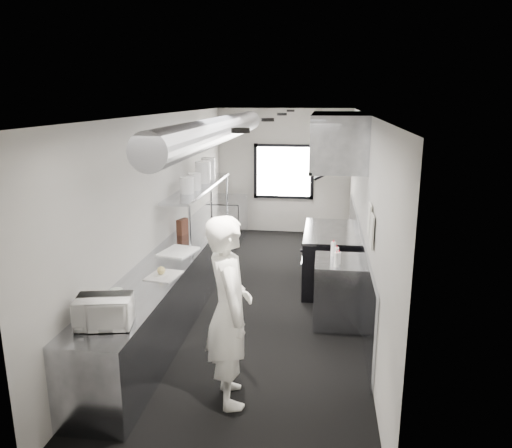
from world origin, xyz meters
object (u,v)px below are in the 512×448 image
(deli_tub_b, at_px, (117,293))
(plate_stack_b, at_px, (195,181))
(line_cook, at_px, (229,311))
(small_plate, at_px, (161,275))
(squeeze_bottle_b, at_px, (339,258))
(microwave, at_px, (104,312))
(prep_counter, at_px, (180,278))
(bottle_station, at_px, (338,291))
(squeeze_bottle_d, at_px, (333,249))
(deli_tub_a, at_px, (98,312))
(squeeze_bottle_e, at_px, (334,248))
(plate_stack_d, at_px, (208,169))
(range, at_px, (329,258))
(plate_stack_a, at_px, (187,185))
(far_work_table, at_px, (228,219))
(plate_stack_c, at_px, (203,172))
(squeeze_bottle_c, at_px, (337,253))
(cutting_board, at_px, (178,251))
(pass_shelf, at_px, (200,188))
(knife_block, at_px, (183,227))
(exhaust_hood, at_px, (338,140))
(squeeze_bottle_a, at_px, (337,260))

(deli_tub_b, xyz_separation_m, plate_stack_b, (0.14, 2.91, 0.76))
(line_cook, height_order, small_plate, line_cook)
(small_plate, height_order, squeeze_bottle_b, squeeze_bottle_b)
(microwave, bearing_deg, prep_counter, 78.16)
(bottle_station, relative_size, squeeze_bottle_d, 4.51)
(deli_tub_a, relative_size, squeeze_bottle_e, 0.91)
(deli_tub_b, relative_size, plate_stack_d, 0.33)
(range, bearing_deg, squeeze_bottle_d, -88.58)
(deli_tub_a, distance_m, plate_stack_d, 4.57)
(plate_stack_a, bearing_deg, squeeze_bottle_b, -25.67)
(far_work_table, relative_size, plate_stack_c, 3.16)
(squeeze_bottle_c, bearing_deg, deli_tub_b, -145.74)
(cutting_board, bearing_deg, microwave, -90.63)
(cutting_board, height_order, plate_stack_b, plate_stack_b)
(cutting_board, relative_size, squeeze_bottle_d, 2.81)
(microwave, distance_m, plate_stack_a, 3.36)
(pass_shelf, height_order, microwave, pass_shelf)
(bottle_station, relative_size, cutting_board, 1.60)
(far_work_table, height_order, knife_block, knife_block)
(plate_stack_b, relative_size, squeeze_bottle_d, 1.40)
(exhaust_hood, relative_size, squeeze_bottle_e, 13.16)
(bottle_station, bearing_deg, squeeze_bottle_c, 142.14)
(plate_stack_a, relative_size, squeeze_bottle_b, 1.60)
(microwave, bearing_deg, cutting_board, 77.33)
(microwave, xyz_separation_m, plate_stack_a, (-0.08, 3.29, 0.65))
(deli_tub_a, relative_size, squeeze_bottle_a, 0.79)
(squeeze_bottle_d, relative_size, squeeze_bottle_e, 1.20)
(deli_tub_b, distance_m, squeeze_bottle_d, 2.99)
(bottle_station, bearing_deg, plate_stack_a, 157.34)
(small_plate, bearing_deg, squeeze_bottle_a, 16.16)
(plate_stack_b, xyz_separation_m, plate_stack_d, (-0.02, 1.07, 0.06))
(exhaust_hood, distance_m, deli_tub_a, 4.50)
(bottle_station, distance_m, plate_stack_b, 2.94)
(bottle_station, xyz_separation_m, squeeze_bottle_c, (-0.04, 0.03, 0.54))
(deli_tub_a, distance_m, squeeze_bottle_e, 3.37)
(knife_block, bearing_deg, plate_stack_a, 14.17)
(microwave, relative_size, deli_tub_b, 3.70)
(pass_shelf, xyz_separation_m, deli_tub_b, (-0.12, -3.32, -0.59))
(prep_counter, xyz_separation_m, squeeze_bottle_e, (2.23, 0.07, 0.53))
(cutting_board, height_order, squeeze_bottle_b, squeeze_bottle_b)
(bottle_station, height_order, squeeze_bottle_c, squeeze_bottle_c)
(small_plate, bearing_deg, squeeze_bottle_e, 28.59)
(bottle_station, height_order, squeeze_bottle_d, squeeze_bottle_d)
(cutting_board, distance_m, plate_stack_c, 2.10)
(pass_shelf, height_order, range, pass_shelf)
(squeeze_bottle_b, xyz_separation_m, squeeze_bottle_c, (-0.02, 0.17, 0.01))
(knife_block, xyz_separation_m, squeeze_bottle_c, (2.41, -0.97, -0.04))
(pass_shelf, relative_size, cutting_board, 5.34)
(bottle_station, xyz_separation_m, far_work_table, (-2.30, 3.90, 0.00))
(small_plate, bearing_deg, plate_stack_d, 92.53)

